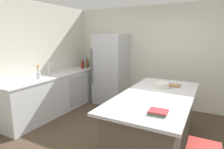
{
  "coord_description": "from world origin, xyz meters",
  "views": [
    {
      "loc": [
        1.22,
        -2.68,
        1.83
      ],
      "look_at": [
        -0.71,
        0.9,
        1.0
      ],
      "focal_mm": 30.35,
      "sensor_mm": 36.0,
      "label": 1
    }
  ],
  "objects_px": {
    "flower_vase": "(38,75)",
    "whiskey_bottle": "(88,64)",
    "refrigerator": "(111,69)",
    "hot_sauce_bottle": "(82,66)",
    "mixing_bowl": "(162,85)",
    "soda_bottle": "(85,62)",
    "kitchen_island": "(156,121)",
    "sink_faucet": "(49,69)",
    "gin_bottle": "(90,63)",
    "cookbook_stack": "(158,112)",
    "syrup_bottle": "(83,64)",
    "cutting_board": "(171,85)"
  },
  "relations": [
    {
      "from": "refrigerator",
      "to": "soda_bottle",
      "type": "relative_size",
      "value": 5.77
    },
    {
      "from": "refrigerator",
      "to": "hot_sauce_bottle",
      "type": "xyz_separation_m",
      "value": [
        -0.84,
        -0.2,
        0.06
      ]
    },
    {
      "from": "gin_bottle",
      "to": "syrup_bottle",
      "type": "relative_size",
      "value": 1.11
    },
    {
      "from": "soda_bottle",
      "to": "whiskey_bottle",
      "type": "distance_m",
      "value": 0.19
    },
    {
      "from": "refrigerator",
      "to": "sink_faucet",
      "type": "height_order",
      "value": "refrigerator"
    },
    {
      "from": "whiskey_bottle",
      "to": "syrup_bottle",
      "type": "height_order",
      "value": "whiskey_bottle"
    },
    {
      "from": "mixing_bowl",
      "to": "syrup_bottle",
      "type": "bearing_deg",
      "value": 157.11
    },
    {
      "from": "refrigerator",
      "to": "cutting_board",
      "type": "height_order",
      "value": "refrigerator"
    },
    {
      "from": "cookbook_stack",
      "to": "sink_faucet",
      "type": "bearing_deg",
      "value": 160.42
    },
    {
      "from": "soda_bottle",
      "to": "cookbook_stack",
      "type": "relative_size",
      "value": 1.45
    },
    {
      "from": "mixing_bowl",
      "to": "gin_bottle",
      "type": "bearing_deg",
      "value": 151.29
    },
    {
      "from": "gin_bottle",
      "to": "whiskey_bottle",
      "type": "distance_m",
      "value": 0.21
    },
    {
      "from": "flower_vase",
      "to": "mixing_bowl",
      "type": "relative_size",
      "value": 1.15
    },
    {
      "from": "whiskey_bottle",
      "to": "hot_sauce_bottle",
      "type": "height_order",
      "value": "whiskey_bottle"
    },
    {
      "from": "kitchen_island",
      "to": "mixing_bowl",
      "type": "relative_size",
      "value": 8.62
    },
    {
      "from": "sink_faucet",
      "to": "gin_bottle",
      "type": "relative_size",
      "value": 1.1
    },
    {
      "from": "kitchen_island",
      "to": "whiskey_bottle",
      "type": "xyz_separation_m",
      "value": [
        -2.48,
        1.6,
        0.57
      ]
    },
    {
      "from": "hot_sauce_bottle",
      "to": "mixing_bowl",
      "type": "relative_size",
      "value": 0.75
    },
    {
      "from": "kitchen_island",
      "to": "cookbook_stack",
      "type": "relative_size",
      "value": 10.13
    },
    {
      "from": "flower_vase",
      "to": "hot_sauce_bottle",
      "type": "height_order",
      "value": "flower_vase"
    },
    {
      "from": "kitchen_island",
      "to": "refrigerator",
      "type": "height_order",
      "value": "refrigerator"
    },
    {
      "from": "soda_bottle",
      "to": "mixing_bowl",
      "type": "bearing_deg",
      "value": -25.87
    },
    {
      "from": "soda_bottle",
      "to": "cutting_board",
      "type": "relative_size",
      "value": 0.94
    },
    {
      "from": "soda_bottle",
      "to": "whiskey_bottle",
      "type": "bearing_deg",
      "value": -33.88
    },
    {
      "from": "mixing_bowl",
      "to": "soda_bottle",
      "type": "bearing_deg",
      "value": 154.13
    },
    {
      "from": "kitchen_island",
      "to": "syrup_bottle",
      "type": "bearing_deg",
      "value": 149.61
    },
    {
      "from": "gin_bottle",
      "to": "soda_bottle",
      "type": "bearing_deg",
      "value": -141.54
    },
    {
      "from": "flower_vase",
      "to": "whiskey_bottle",
      "type": "height_order",
      "value": "flower_vase"
    },
    {
      "from": "soda_bottle",
      "to": "refrigerator",
      "type": "bearing_deg",
      "value": -5.42
    },
    {
      "from": "sink_faucet",
      "to": "gin_bottle",
      "type": "height_order",
      "value": "sink_faucet"
    },
    {
      "from": "cutting_board",
      "to": "gin_bottle",
      "type": "bearing_deg",
      "value": 156.28
    },
    {
      "from": "mixing_bowl",
      "to": "flower_vase",
      "type": "bearing_deg",
      "value": -167.16
    },
    {
      "from": "flower_vase",
      "to": "cutting_board",
      "type": "xyz_separation_m",
      "value": [
        2.62,
        0.79,
        -0.09
      ]
    },
    {
      "from": "sink_faucet",
      "to": "flower_vase",
      "type": "distance_m",
      "value": 0.4
    },
    {
      "from": "gin_bottle",
      "to": "soda_bottle",
      "type": "xyz_separation_m",
      "value": [
        -0.12,
        -0.1,
        0.02
      ]
    },
    {
      "from": "whiskey_bottle",
      "to": "cookbook_stack",
      "type": "xyz_separation_m",
      "value": [
        2.7,
        -2.35,
        -0.1
      ]
    },
    {
      "from": "kitchen_island",
      "to": "whiskey_bottle",
      "type": "height_order",
      "value": "whiskey_bottle"
    },
    {
      "from": "soda_bottle",
      "to": "mixing_bowl",
      "type": "xyz_separation_m",
      "value": [
        2.61,
        -1.26,
        -0.09
      ]
    },
    {
      "from": "gin_bottle",
      "to": "mixing_bowl",
      "type": "xyz_separation_m",
      "value": [
        2.48,
        -1.36,
        -0.06
      ]
    },
    {
      "from": "cookbook_stack",
      "to": "cutting_board",
      "type": "distance_m",
      "value": 1.42
    },
    {
      "from": "whiskey_bottle",
      "to": "sink_faucet",
      "type": "bearing_deg",
      "value": -95.83
    },
    {
      "from": "flower_vase",
      "to": "syrup_bottle",
      "type": "height_order",
      "value": "flower_vase"
    },
    {
      "from": "gin_bottle",
      "to": "syrup_bottle",
      "type": "distance_m",
      "value": 0.29
    },
    {
      "from": "gin_bottle",
      "to": "syrup_bottle",
      "type": "xyz_separation_m",
      "value": [
        -0.07,
        -0.28,
        -0.01
      ]
    },
    {
      "from": "kitchen_island",
      "to": "soda_bottle",
      "type": "distance_m",
      "value": 3.2
    },
    {
      "from": "kitchen_island",
      "to": "refrigerator",
      "type": "relative_size",
      "value": 1.21
    },
    {
      "from": "cutting_board",
      "to": "cookbook_stack",
      "type": "bearing_deg",
      "value": -84.47
    },
    {
      "from": "kitchen_island",
      "to": "cutting_board",
      "type": "height_order",
      "value": "cutting_board"
    },
    {
      "from": "kitchen_island",
      "to": "sink_faucet",
      "type": "height_order",
      "value": "sink_faucet"
    },
    {
      "from": "refrigerator",
      "to": "cookbook_stack",
      "type": "height_order",
      "value": "refrigerator"
    }
  ]
}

